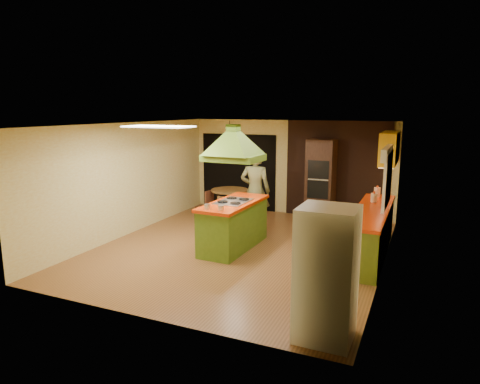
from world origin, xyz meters
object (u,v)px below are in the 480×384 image
at_px(kitchen_island, 234,224).
at_px(wall_oven, 321,180).
at_px(canister_large, 377,192).
at_px(dining_table, 230,198).
at_px(man, 255,191).
at_px(refrigerator, 326,274).

height_order(kitchen_island, wall_oven, wall_oven).
height_order(wall_oven, canister_large, wall_oven).
relative_size(kitchen_island, canister_large, 9.73).
bearing_deg(dining_table, wall_oven, 17.30).
height_order(wall_oven, dining_table, wall_oven).
bearing_deg(kitchen_island, canister_large, 38.05).
bearing_deg(canister_large, man, -167.84).
distance_m(kitchen_island, man, 1.39).
bearing_deg(wall_oven, man, -121.67).
distance_m(kitchen_island, wall_oven, 3.22).
bearing_deg(canister_large, dining_table, 173.62).
relative_size(refrigerator, wall_oven, 0.82).
xyz_separation_m(kitchen_island, refrigerator, (2.48, -2.74, 0.35)).
height_order(man, canister_large, man).
distance_m(wall_oven, canister_large, 1.86).
distance_m(wall_oven, dining_table, 2.38).
bearing_deg(refrigerator, wall_oven, 104.30).
relative_size(kitchen_island, refrigerator, 1.17).
bearing_deg(man, refrigerator, 113.18).
xyz_separation_m(kitchen_island, dining_table, (-1.15, 2.29, 0.02)).
xyz_separation_m(refrigerator, dining_table, (-3.63, 5.03, -0.33)).
height_order(man, dining_table, man).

